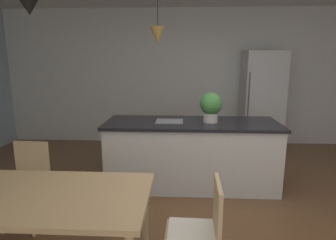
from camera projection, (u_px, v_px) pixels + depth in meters
ground_plane at (222, 233)px, 2.93m from camera, size 10.00×8.40×0.04m
wall_back_kitchen at (203, 78)px, 5.82m from camera, size 10.00×0.12×2.70m
dining_table at (22, 202)px, 2.13m from camera, size 1.91×0.86×0.75m
chair_far_left at (27, 181)px, 2.98m from camera, size 0.43×0.43×0.87m
chair_kitchen_end at (199, 232)px, 2.11m from camera, size 0.41×0.41×0.87m
kitchen_island at (191, 153)px, 3.92m from camera, size 2.32×0.84×0.91m
refrigerator at (262, 101)px, 5.46m from camera, size 0.73×0.67×1.87m
pendant_over_table at (28, 0)px, 1.95m from camera, size 0.23×0.23×0.68m
pendant_over_island_main at (158, 36)px, 3.61m from camera, size 0.19×0.19×0.80m
potted_plant_on_island at (211, 106)px, 3.77m from camera, size 0.30×0.30×0.40m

